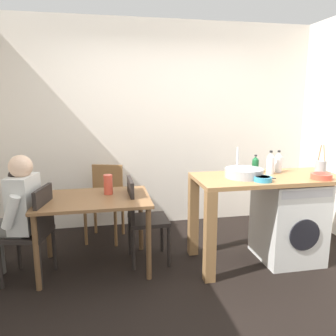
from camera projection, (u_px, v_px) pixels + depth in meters
ground_plane at (192, 286)px, 3.05m from camera, size 5.46×5.46×0.00m
wall_back at (160, 125)px, 4.47m from camera, size 4.60×0.10×2.70m
dining_table at (94, 207)px, 3.27m from camera, size 1.10×0.76×0.74m
chair_person_seat at (34, 228)px, 3.09m from camera, size 0.48×0.48×0.90m
chair_opposite at (141, 215)px, 3.44m from camera, size 0.41×0.41×0.90m
chair_spare_by_wall at (106, 198)px, 4.07m from camera, size 0.50×0.50×0.90m
seated_person at (15, 211)px, 3.06m from camera, size 0.54×0.54×1.20m
kitchen_counter at (248, 192)px, 3.37m from camera, size 1.50×0.68×0.92m
washing_machine at (288, 220)px, 3.52m from camera, size 0.60×0.61×0.86m
sink_basin at (244, 173)px, 3.32m from camera, size 0.38×0.38×0.09m
tap at (237, 161)px, 3.47m from camera, size 0.02×0.02×0.28m
bottle_tall_green at (255, 164)px, 3.54m from camera, size 0.07×0.07×0.19m
bottle_squat_brown at (270, 163)px, 3.46m from camera, size 0.08×0.08×0.25m
bottle_clear_small at (278, 162)px, 3.55m from camera, size 0.08×0.08×0.24m
mixing_bowl at (263, 179)px, 3.15m from camera, size 0.17×0.17×0.05m
utensil_crock at (321, 166)px, 3.53m from camera, size 0.11×0.11×0.30m
colander at (321, 176)px, 3.24m from camera, size 0.20×0.20×0.06m
vase at (108, 184)px, 3.36m from camera, size 0.09×0.09×0.20m
scissors at (268, 178)px, 3.27m from camera, size 0.15×0.06×0.01m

